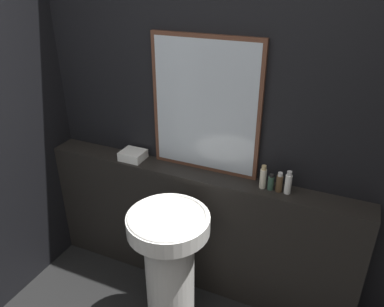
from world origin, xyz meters
The scene contains 9 objects.
wall_back centered at (0.00, 1.61, 1.25)m, with size 8.00×0.06×2.50m.
vanity_counter centered at (0.00, 1.48, 0.47)m, with size 2.26×0.19×0.93m.
pedestal_sink centered at (0.02, 1.04, 0.52)m, with size 0.49×0.49×0.89m.
mirror centered at (0.03, 1.56, 1.38)m, with size 0.73×0.03×0.89m.
towel_stack centered at (-0.49, 1.48, 0.97)m, with size 0.17×0.15×0.06m.
shampoo_bottle centered at (0.46, 1.48, 1.01)m, with size 0.04×0.04×0.16m.
conditioner_bottle centered at (0.51, 1.48, 0.98)m, with size 0.04×0.04×0.11m.
lotion_bottle centered at (0.56, 1.48, 0.99)m, with size 0.04×0.04×0.13m.
body_wash_bottle centered at (0.61, 1.48, 1.00)m, with size 0.04×0.04×0.15m.
Camera 1 is at (0.87, -0.51, 2.17)m, focal length 35.00 mm.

